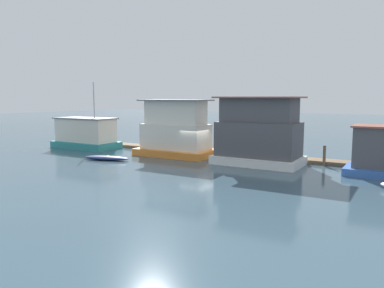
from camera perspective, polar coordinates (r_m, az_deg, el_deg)
name	(u,v)px	position (r m, az deg, el deg)	size (l,w,h in m)	color
ground_plane	(198,159)	(32.95, 0.88, -2.23)	(200.00, 200.00, 0.00)	#385160
dock_walkway	(213,152)	(35.56, 3.29, -1.30)	(42.40, 1.71, 0.30)	brown
houseboat_teal	(86,134)	(41.32, -15.88, 1.53)	(7.10, 3.53, 6.90)	teal
houseboat_orange	(176,132)	(34.45, -2.52, 1.91)	(7.19, 3.93, 5.16)	orange
houseboat_white	(259,134)	(30.35, 10.12, 1.57)	(6.90, 4.04, 5.42)	white
dinghy_navy	(106,158)	(32.99, -12.90, -2.08)	(4.27, 2.07, 0.37)	navy
mooring_post_far_left	(324,156)	(31.09, 19.51, -1.69)	(0.23, 0.23, 1.63)	brown
mooring_post_near_left	(222,145)	(33.82, 4.65, -0.20)	(0.32, 0.32, 2.12)	brown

